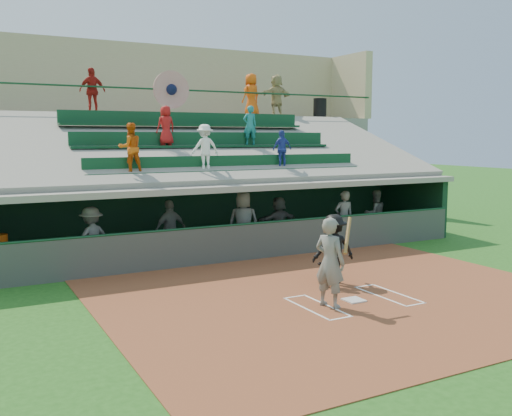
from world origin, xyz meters
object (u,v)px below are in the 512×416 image
home_plate (354,300)px  white_table (1,263)px  water_cooler (0,242)px  trash_bin (320,108)px  catcher (327,264)px  batter_at_plate (330,262)px

home_plate → white_table: size_ratio=0.53×
water_cooler → trash_bin: (14.58, 6.51, 4.11)m
catcher → trash_bin: 14.36m
batter_at_plate → water_cooler: size_ratio=4.74×
home_plate → trash_bin: size_ratio=0.46×
white_table → water_cooler: 0.56m
trash_bin → batter_at_plate: bearing=-123.3°
home_plate → water_cooler: (-6.92, 6.18, 0.92)m
catcher → water_cooler: (-7.07, 4.88, 0.37)m
white_table → water_cooler: size_ratio=1.93×
home_plate → batter_at_plate: (-0.75, -0.10, 0.98)m
white_table → trash_bin: bearing=46.9°
catcher → white_table: catcher is taller
home_plate → batter_at_plate: 1.24m
catcher → water_cooler: water_cooler is taller
batter_at_plate → water_cooler: 8.81m
home_plate → water_cooler: 9.33m
batter_at_plate → white_table: size_ratio=2.45×
white_table → home_plate: bearing=-18.9°
home_plate → water_cooler: water_cooler is taller
home_plate → white_table: white_table is taller
batter_at_plate → trash_bin: (8.41, 12.79, 4.05)m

